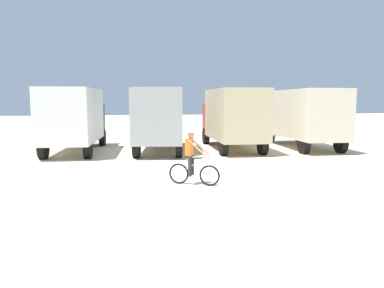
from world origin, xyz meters
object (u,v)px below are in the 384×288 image
cyclist_orange_shirt (192,159)px  box_truck_white_box (75,117)px  box_truck_grey_hauler (160,117)px  box_truck_cream_rv (304,116)px  box_truck_tan_camper (232,116)px

cyclist_orange_shirt → box_truck_white_box: bearing=119.0°
box_truck_grey_hauler → box_truck_cream_rv: same height
box_truck_cream_rv → cyclist_orange_shirt: size_ratio=3.77×
box_truck_tan_camper → box_truck_cream_rv: (4.26, -0.18, 0.00)m
box_truck_white_box → box_truck_cream_rv: size_ratio=1.01×
box_truck_white_box → cyclist_orange_shirt: box_truck_white_box is taller
box_truck_grey_hauler → cyclist_orange_shirt: size_ratio=3.86×
box_truck_grey_hauler → box_truck_cream_rv: bearing=-1.0°
box_truck_white_box → box_truck_cream_rv: 12.81m
cyclist_orange_shirt → box_truck_grey_hauler: bearing=91.7°
box_truck_grey_hauler → box_truck_tan_camper: same height
cyclist_orange_shirt → box_truck_tan_camper: bearing=64.8°
box_truck_grey_hauler → box_truck_cream_rv: (8.31, -0.14, 0.00)m
box_truck_white_box → box_truck_tan_camper: (8.54, -0.42, 0.00)m
box_truck_grey_hauler → box_truck_tan_camper: size_ratio=1.03×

